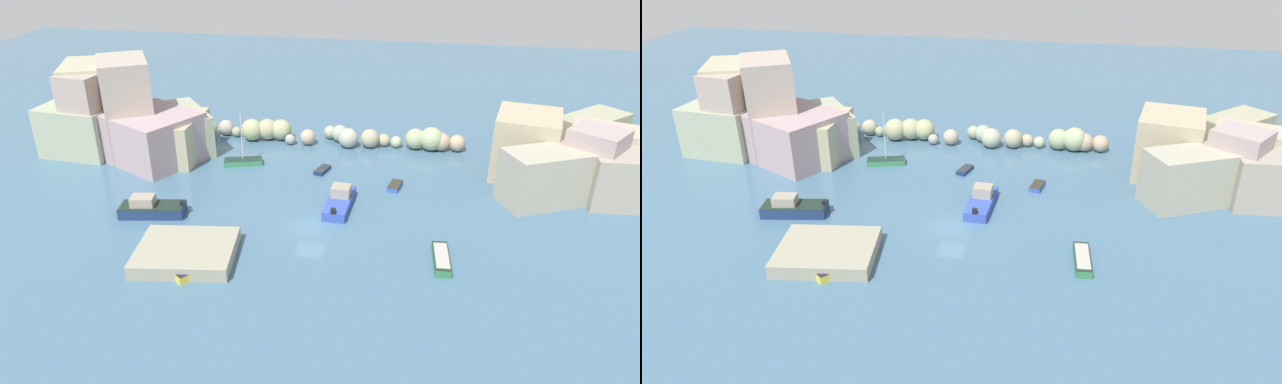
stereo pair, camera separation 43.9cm
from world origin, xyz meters
The scene contains 12 objects.
cove_water centered at (0.00, 0.00, 0.00)m, with size 160.00×160.00×0.00m, color #436884.
cliff_headland_left centered at (-24.38, 13.58, 3.80)m, with size 22.55×16.88×11.01m.
cliff_headland_right centered at (24.50, 13.67, 3.00)m, with size 16.50×18.34×6.95m.
rock_breakwater centered at (-1.04, 20.19, 1.15)m, with size 32.20×4.41×2.77m.
stone_dock centered at (-8.83, -6.92, 0.58)m, with size 7.84×6.62×1.16m, color gray.
moored_boat_0 centered at (6.97, 9.32, 0.25)m, with size 1.54×2.52×0.50m.
moored_boat_1 centered at (11.61, -3.69, 0.36)m, with size 1.61×4.56×0.69m.
moored_boat_2 centered at (-10.04, 12.20, 0.37)m, with size 4.42×2.57×6.03m.
moored_boat_3 centered at (2.07, 4.24, 0.65)m, with size 2.40×6.25×1.94m.
moored_boat_4 centered at (-14.89, -0.55, 0.69)m, with size 6.23×3.29×1.92m.
moored_boat_5 centered at (-7.17, -8.82, 0.35)m, with size 3.22×3.65×0.70m.
moored_boat_6 centered at (-1.02, 11.90, 0.21)m, with size 1.62×2.57×0.42m.
Camera 1 is at (9.23, -43.91, 25.93)m, focal length 32.34 mm.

